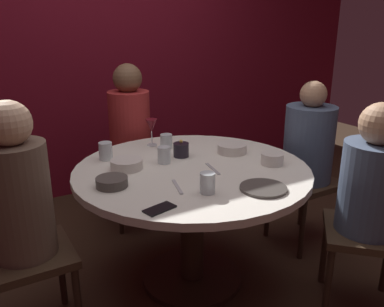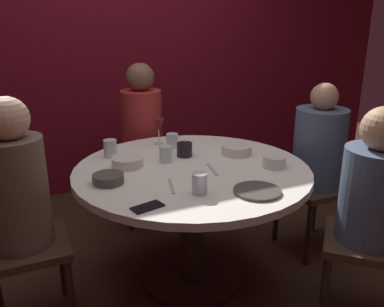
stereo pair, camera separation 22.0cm
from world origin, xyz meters
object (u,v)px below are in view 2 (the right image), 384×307
cup_near_candle (110,148)px  dining_table (192,192)px  bowl_sauce_side (274,162)px  cup_by_left_diner (166,154)px  dinner_plate (257,191)px  seated_diner_front_right (374,194)px  seated_diner_right (319,150)px  bowl_salad_center (237,150)px  cup_center_front (200,183)px  seated_diner_left (18,194)px  candle_holder (184,149)px  bowl_serving_large (128,162)px  bowl_small_white (108,179)px  wine_glass (159,125)px  cup_by_right_diner (172,141)px  seated_diner_back (142,126)px  cell_phone (147,207)px

cup_near_candle → dining_table: bearing=-45.0°
bowl_sauce_side → cup_by_left_diner: 0.61m
dinner_plate → cup_near_candle: cup_near_candle is taller
cup_by_left_diner → seated_diner_front_right: bearing=-46.5°
seated_diner_front_right → seated_diner_right: bearing=-65.1°
dining_table → bowl_salad_center: size_ratio=7.31×
dining_table → cup_center_front: bearing=-108.7°
cup_near_candle → seated_diner_right: bearing=-16.2°
cup_center_front → seated_diner_front_right: bearing=-22.6°
seated_diner_left → cup_near_candle: seated_diner_left is taller
seated_diner_right → cup_center_front: size_ratio=11.38×
seated_diner_right → candle_holder: size_ratio=10.85×
bowl_salad_center → bowl_sauce_side: (0.08, -0.28, 0.00)m
bowl_salad_center → bowl_serving_large: bearing=174.6°
seated_diner_left → bowl_small_white: 0.42m
wine_glass → cup_by_right_diner: size_ratio=1.93×
seated_diner_back → bowl_small_white: 1.06m
wine_glass → cup_near_candle: size_ratio=1.70×
seated_diner_right → bowl_sauce_side: size_ratio=8.95×
cell_phone → bowl_salad_center: bowl_salad_center is taller
cell_phone → bowl_sauce_side: (0.81, 0.20, 0.03)m
dinner_plate → bowl_small_white: 0.74m
bowl_salad_center → cup_by_right_diner: size_ratio=1.96×
wine_glass → dinner_plate: (0.16, -0.93, -0.12)m
seated_diner_right → bowl_salad_center: seated_diner_right is taller
bowl_small_white → cup_center_front: (0.36, -0.30, 0.03)m
dining_table → wine_glass: (-0.02, 0.49, 0.28)m
seated_diner_left → bowl_salad_center: 1.24m
candle_holder → cup_near_candle: (-0.41, 0.18, 0.01)m
bowl_small_white → bowl_sauce_side: size_ratio=1.23×
bowl_small_white → cup_center_front: 0.47m
seated_diner_back → candle_holder: (0.04, -0.72, 0.02)m
seated_diner_front_right → bowl_serving_large: 1.28m
seated_diner_left → dinner_plate: (1.04, -0.44, 0.00)m
wine_glass → cup_by_left_diner: bearing=-103.7°
bowl_salad_center → bowl_sauce_side: bearing=-75.2°
bowl_sauce_side → cup_by_left_diner: (-0.52, 0.33, 0.02)m
seated_diner_back → dinner_plate: 1.36m
seated_diner_front_right → cup_by_left_diner: size_ratio=11.90×
dinner_plate → wine_glass: bearing=99.7°
dining_table → cup_by_left_diner: size_ratio=13.68×
seated_diner_front_right → cup_by_right_diner: bearing=-14.1°
cell_phone → bowl_salad_center: (0.73, 0.48, 0.02)m
dinner_plate → cup_center_front: cup_center_front is taller
seated_diner_front_right → bowl_salad_center: (-0.32, 0.76, 0.05)m
seated_diner_left → cell_phone: seated_diner_left is taller
wine_glass → cell_phone: size_ratio=1.26×
seated_diner_right → cup_center_front: seated_diner_right is taller
dining_table → wine_glass: size_ratio=7.44×
bowl_serving_large → cup_center_front: bearing=-67.4°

